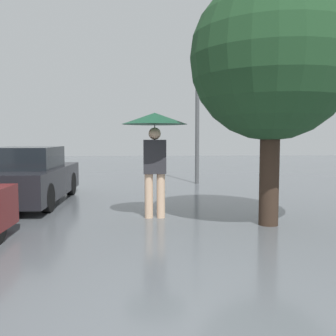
{
  "coord_description": "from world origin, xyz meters",
  "views": [
    {
      "loc": [
        -0.3,
        -2.85,
        1.54
      ],
      "look_at": [
        0.12,
        4.3,
        0.97
      ],
      "focal_mm": 40.0,
      "sensor_mm": 36.0,
      "label": 1
    }
  ],
  "objects_px": {
    "pedestrian": "(155,132)",
    "parked_car_farthest": "(29,177)",
    "street_lamp": "(197,108)",
    "tree": "(272,60)"
  },
  "relations": [
    {
      "from": "pedestrian",
      "to": "parked_car_farthest",
      "type": "bearing_deg",
      "value": 147.77
    },
    {
      "from": "parked_car_farthest",
      "to": "street_lamp",
      "type": "height_order",
      "value": "street_lamp"
    },
    {
      "from": "tree",
      "to": "street_lamp",
      "type": "relative_size",
      "value": 0.99
    },
    {
      "from": "parked_car_farthest",
      "to": "tree",
      "type": "distance_m",
      "value": 6.02
    },
    {
      "from": "tree",
      "to": "street_lamp",
      "type": "bearing_deg",
      "value": 94.15
    },
    {
      "from": "street_lamp",
      "to": "parked_car_farthest",
      "type": "bearing_deg",
      "value": -141.65
    },
    {
      "from": "parked_car_farthest",
      "to": "street_lamp",
      "type": "relative_size",
      "value": 0.9
    },
    {
      "from": "pedestrian",
      "to": "parked_car_farthest",
      "type": "xyz_separation_m",
      "value": [
        -2.94,
        1.85,
        -1.04
      ]
    },
    {
      "from": "parked_car_farthest",
      "to": "tree",
      "type": "bearing_deg",
      "value": -27.35
    },
    {
      "from": "tree",
      "to": "street_lamp",
      "type": "height_order",
      "value": "street_lamp"
    }
  ]
}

